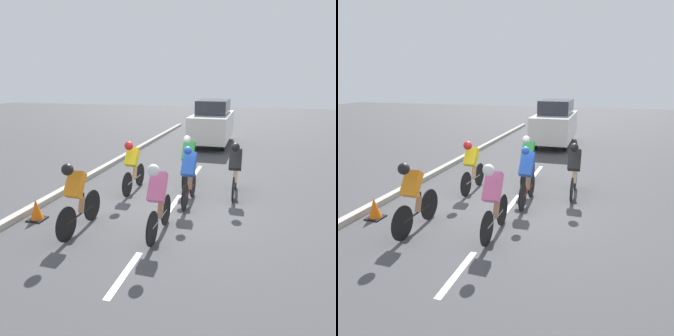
% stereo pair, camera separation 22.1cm
% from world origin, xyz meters
% --- Properties ---
extents(ground_plane, '(60.00, 60.00, 0.00)m').
position_xyz_m(ground_plane, '(0.00, 0.00, 0.00)').
color(ground_plane, '#424244').
extents(lane_stripe_near, '(0.12, 1.40, 0.01)m').
position_xyz_m(lane_stripe_near, '(0.00, 3.16, 0.00)').
color(lane_stripe_near, white).
rests_on(lane_stripe_near, ground).
extents(lane_stripe_mid, '(0.12, 1.40, 0.01)m').
position_xyz_m(lane_stripe_mid, '(0.00, -0.04, 0.00)').
color(lane_stripe_mid, white).
rests_on(lane_stripe_mid, ground).
extents(lane_stripe_far, '(0.12, 1.40, 0.01)m').
position_xyz_m(lane_stripe_far, '(0.00, -3.24, 0.00)').
color(lane_stripe_far, white).
rests_on(lane_stripe_far, ground).
extents(curb, '(0.20, 28.21, 0.14)m').
position_xyz_m(curb, '(3.20, -0.04, 0.07)').
color(curb, '#A8A399').
rests_on(curb, ground).
extents(cyclist_orange, '(0.33, 1.74, 1.53)m').
position_xyz_m(cyclist_orange, '(1.53, 1.96, 0.80)').
color(cyclist_orange, black).
rests_on(cyclist_orange, ground).
extents(cyclist_pink, '(0.33, 1.65, 1.57)m').
position_xyz_m(cyclist_pink, '(-0.13, 1.72, 0.82)').
color(cyclist_pink, black).
rests_on(cyclist_pink, ground).
extents(cyclist_yellow, '(0.33, 1.67, 1.49)m').
position_xyz_m(cyclist_yellow, '(1.35, -0.67, 0.79)').
color(cyclist_yellow, black).
rests_on(cyclist_yellow, ground).
extents(cyclist_black, '(0.33, 1.65, 1.51)m').
position_xyz_m(cyclist_black, '(-1.43, -1.09, 0.80)').
color(cyclist_black, black).
rests_on(cyclist_black, ground).
extents(cyclist_blue, '(0.33, 1.68, 1.56)m').
position_xyz_m(cyclist_blue, '(-0.36, -0.15, 0.80)').
color(cyclist_blue, black).
rests_on(cyclist_blue, ground).
extents(cyclist_green, '(0.32, 1.74, 1.57)m').
position_xyz_m(cyclist_green, '(-0.05, -1.53, 0.80)').
color(cyclist_green, black).
rests_on(cyclist_green, ground).
extents(support_car, '(1.70, 4.16, 2.12)m').
position_xyz_m(support_car, '(0.19, -8.18, 1.06)').
color(support_car, black).
rests_on(support_car, ground).
extents(traffic_cone, '(0.36, 0.36, 0.49)m').
position_xyz_m(traffic_cone, '(2.75, 1.70, 0.24)').
color(traffic_cone, black).
rests_on(traffic_cone, ground).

